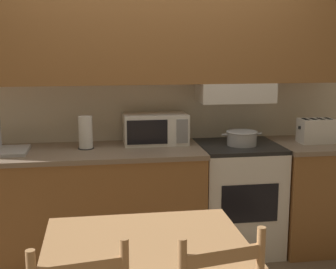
# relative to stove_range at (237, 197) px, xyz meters

# --- Properties ---
(ground_plane) EXTENTS (16.00, 16.00, 0.00)m
(ground_plane) POSITION_rel_stove_range_xyz_m (-0.67, 0.31, -0.45)
(ground_plane) COLOR brown
(wall_back) EXTENTS (5.46, 0.38, 2.55)m
(wall_back) POSITION_rel_stove_range_xyz_m (-0.66, 0.24, 1.06)
(wall_back) COLOR silver
(wall_back) RESTS_ON ground_plane
(lower_counter_main) EXTENTS (1.89, 0.67, 0.89)m
(lower_counter_main) POSITION_rel_stove_range_xyz_m (-1.27, -0.02, 0.00)
(lower_counter_main) COLOR #936033
(lower_counter_main) RESTS_ON ground_plane
(lower_counter_right_stub) EXTENTS (0.54, 0.67, 0.89)m
(lower_counter_right_stub) POSITION_rel_stove_range_xyz_m (0.60, -0.02, 0.00)
(lower_counter_right_stub) COLOR #936033
(lower_counter_right_stub) RESTS_ON ground_plane
(stove_range) EXTENTS (0.64, 0.63, 0.89)m
(stove_range) POSITION_rel_stove_range_xyz_m (0.00, 0.00, 0.00)
(stove_range) COLOR white
(stove_range) RESTS_ON ground_plane
(cooking_pot) EXTENTS (0.33, 0.25, 0.11)m
(cooking_pot) POSITION_rel_stove_range_xyz_m (0.01, -0.03, 0.51)
(cooking_pot) COLOR #B7BABF
(cooking_pot) RESTS_ON stove_range
(microwave) EXTENTS (0.51, 0.29, 0.24)m
(microwave) POSITION_rel_stove_range_xyz_m (-0.66, 0.14, 0.57)
(microwave) COLOR white
(microwave) RESTS_ON lower_counter_main
(toaster) EXTENTS (0.29, 0.16, 0.20)m
(toaster) POSITION_rel_stove_range_xyz_m (0.64, -0.03, 0.55)
(toaster) COLOR white
(toaster) RESTS_ON lower_counter_right_stub
(paper_towel_roll) EXTENTS (0.12, 0.12, 0.25)m
(paper_towel_roll) POSITION_rel_stove_range_xyz_m (-1.22, 0.03, 0.57)
(paper_towel_roll) COLOR black
(paper_towel_roll) RESTS_ON lower_counter_main
(dining_table) EXTENTS (0.97, 0.74, 0.76)m
(dining_table) POSITION_rel_stove_range_xyz_m (-0.92, -1.46, 0.20)
(dining_table) COLOR tan
(dining_table) RESTS_ON ground_plane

